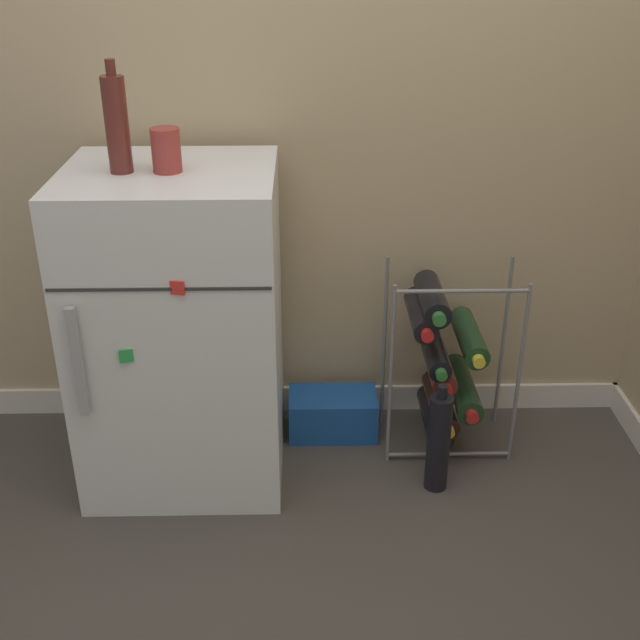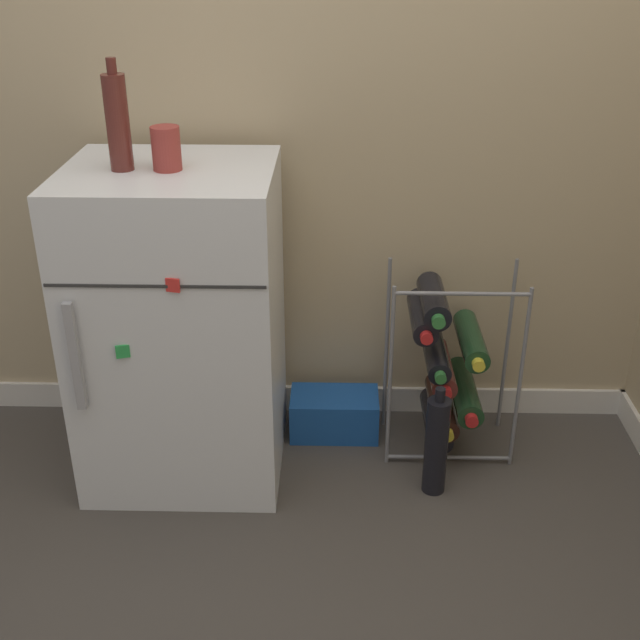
% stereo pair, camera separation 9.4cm
% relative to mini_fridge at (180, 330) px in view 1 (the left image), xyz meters
% --- Properties ---
extents(ground_plane, '(14.00, 14.00, 0.00)m').
position_rel_mini_fridge_xyz_m(ground_plane, '(0.39, -0.32, -0.47)').
color(ground_plane, '#423D38').
extents(wall_back, '(7.08, 0.07, 2.50)m').
position_rel_mini_fridge_xyz_m(wall_back, '(0.39, 0.33, 0.77)').
color(wall_back, tan).
rests_on(wall_back, ground_plane).
extents(mini_fridge, '(0.57, 0.53, 0.94)m').
position_rel_mini_fridge_xyz_m(mini_fridge, '(0.00, 0.00, 0.00)').
color(mini_fridge, silver).
rests_on(mini_fridge, ground_plane).
extents(wine_rack, '(0.40, 0.33, 0.60)m').
position_rel_mini_fridge_xyz_m(wine_rack, '(0.78, 0.10, -0.18)').
color(wine_rack, slate).
rests_on(wine_rack, ground_plane).
extents(soda_box, '(0.29, 0.16, 0.14)m').
position_rel_mini_fridge_xyz_m(soda_box, '(0.45, 0.16, -0.40)').
color(soda_box, '#194C9E').
rests_on(soda_box, ground_plane).
extents(fridge_top_cup, '(0.08, 0.08, 0.11)m').
position_rel_mini_fridge_xyz_m(fridge_top_cup, '(0.01, -0.01, 0.52)').
color(fridge_top_cup, maroon).
rests_on(fridge_top_cup, mini_fridge).
extents(fridge_top_bottle, '(0.06, 0.06, 0.28)m').
position_rel_mini_fridge_xyz_m(fridge_top_bottle, '(-0.11, -0.02, 0.59)').
color(fridge_top_bottle, '#56231E').
rests_on(fridge_top_bottle, mini_fridge).
extents(loose_bottle_floor, '(0.07, 0.07, 0.35)m').
position_rel_mini_fridge_xyz_m(loose_bottle_floor, '(0.74, -0.13, -0.31)').
color(loose_bottle_floor, black).
rests_on(loose_bottle_floor, ground_plane).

